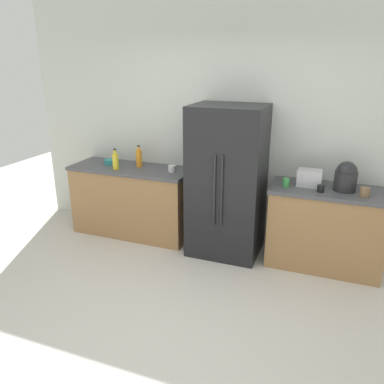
{
  "coord_description": "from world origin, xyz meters",
  "views": [
    {
      "loc": [
        1.18,
        -2.56,
        2.21
      ],
      "look_at": [
        0.02,
        0.47,
        1.08
      ],
      "focal_mm": 36.09,
      "sensor_mm": 36.0,
      "label": 1
    }
  ],
  "objects_px": {
    "cup_c": "(172,169)",
    "cup_d": "(365,192)",
    "bottle_b": "(115,161)",
    "cup_b": "(321,189)",
    "toaster": "(309,178)",
    "refrigerator": "(227,182)",
    "bottle_a": "(139,158)",
    "cup_a": "(286,182)",
    "rice_cooker": "(346,177)",
    "bowl_a": "(111,162)"
  },
  "relations": [
    {
      "from": "refrigerator",
      "to": "cup_d",
      "type": "relative_size",
      "value": 18.34
    },
    {
      "from": "toaster",
      "to": "rice_cooker",
      "type": "height_order",
      "value": "rice_cooker"
    },
    {
      "from": "refrigerator",
      "to": "rice_cooker",
      "type": "distance_m",
      "value": 1.27
    },
    {
      "from": "cup_b",
      "to": "bottle_a",
      "type": "bearing_deg",
      "value": 174.87
    },
    {
      "from": "bottle_b",
      "to": "cup_b",
      "type": "xyz_separation_m",
      "value": [
        2.42,
        0.02,
        -0.07
      ]
    },
    {
      "from": "cup_a",
      "to": "cup_b",
      "type": "height_order",
      "value": "cup_a"
    },
    {
      "from": "bottle_a",
      "to": "cup_c",
      "type": "distance_m",
      "value": 0.49
    },
    {
      "from": "bottle_b",
      "to": "cup_a",
      "type": "distance_m",
      "value": 2.07
    },
    {
      "from": "cup_a",
      "to": "rice_cooker",
      "type": "bearing_deg",
      "value": 8.59
    },
    {
      "from": "cup_a",
      "to": "bottle_a",
      "type": "bearing_deg",
      "value": 175.32
    },
    {
      "from": "rice_cooker",
      "to": "bottle_b",
      "type": "relative_size",
      "value": 1.19
    },
    {
      "from": "cup_b",
      "to": "bowl_a",
      "type": "relative_size",
      "value": 0.38
    },
    {
      "from": "bottle_b",
      "to": "cup_c",
      "type": "relative_size",
      "value": 2.86
    },
    {
      "from": "refrigerator",
      "to": "toaster",
      "type": "relative_size",
      "value": 6.85
    },
    {
      "from": "bottle_a",
      "to": "cup_d",
      "type": "xyz_separation_m",
      "value": [
        2.63,
        -0.19,
        -0.07
      ]
    },
    {
      "from": "refrigerator",
      "to": "rice_cooker",
      "type": "relative_size",
      "value": 5.57
    },
    {
      "from": "cup_a",
      "to": "bowl_a",
      "type": "relative_size",
      "value": 0.51
    },
    {
      "from": "toaster",
      "to": "cup_c",
      "type": "height_order",
      "value": "toaster"
    },
    {
      "from": "cup_a",
      "to": "cup_b",
      "type": "relative_size",
      "value": 1.32
    },
    {
      "from": "toaster",
      "to": "bottle_b",
      "type": "distance_m",
      "value": 2.3
    },
    {
      "from": "rice_cooker",
      "to": "cup_c",
      "type": "bearing_deg",
      "value": 179.97
    },
    {
      "from": "refrigerator",
      "to": "bottle_a",
      "type": "xyz_separation_m",
      "value": [
        -1.19,
        0.12,
        0.15
      ]
    },
    {
      "from": "bottle_b",
      "to": "bowl_a",
      "type": "distance_m",
      "value": 0.3
    },
    {
      "from": "bottle_a",
      "to": "cup_d",
      "type": "bearing_deg",
      "value": -4.04
    },
    {
      "from": "refrigerator",
      "to": "bowl_a",
      "type": "distance_m",
      "value": 1.6
    },
    {
      "from": "bottle_a",
      "to": "cup_c",
      "type": "bearing_deg",
      "value": -7.37
    },
    {
      "from": "rice_cooker",
      "to": "bowl_a",
      "type": "relative_size",
      "value": 1.66
    },
    {
      "from": "toaster",
      "to": "bottle_b",
      "type": "relative_size",
      "value": 0.97
    },
    {
      "from": "bottle_a",
      "to": "bowl_a",
      "type": "height_order",
      "value": "bottle_a"
    },
    {
      "from": "refrigerator",
      "to": "toaster",
      "type": "xyz_separation_m",
      "value": [
        0.89,
        0.06,
        0.13
      ]
    },
    {
      "from": "cup_d",
      "to": "refrigerator",
      "type": "bearing_deg",
      "value": 177.34
    },
    {
      "from": "cup_b",
      "to": "bowl_a",
      "type": "height_order",
      "value": "cup_b"
    },
    {
      "from": "cup_c",
      "to": "bowl_a",
      "type": "height_order",
      "value": "cup_c"
    },
    {
      "from": "bottle_a",
      "to": "bottle_b",
      "type": "relative_size",
      "value": 1.05
    },
    {
      "from": "refrigerator",
      "to": "rice_cooker",
      "type": "bearing_deg",
      "value": 2.55
    },
    {
      "from": "toaster",
      "to": "bottle_a",
      "type": "height_order",
      "value": "bottle_a"
    },
    {
      "from": "rice_cooker",
      "to": "bottle_a",
      "type": "xyz_separation_m",
      "value": [
        -2.44,
        0.06,
        -0.04
      ]
    },
    {
      "from": "rice_cooker",
      "to": "bottle_b",
      "type": "bearing_deg",
      "value": -176.56
    },
    {
      "from": "rice_cooker",
      "to": "cup_c",
      "type": "xyz_separation_m",
      "value": [
        -1.96,
        0.0,
        -0.11
      ]
    },
    {
      "from": "toaster",
      "to": "cup_b",
      "type": "bearing_deg",
      "value": -47.73
    },
    {
      "from": "bottle_a",
      "to": "toaster",
      "type": "bearing_deg",
      "value": -1.57
    },
    {
      "from": "refrigerator",
      "to": "cup_b",
      "type": "xyz_separation_m",
      "value": [
        1.02,
        -0.08,
        0.07
      ]
    },
    {
      "from": "rice_cooker",
      "to": "bottle_a",
      "type": "height_order",
      "value": "rice_cooker"
    },
    {
      "from": "bottle_a",
      "to": "bowl_a",
      "type": "distance_m",
      "value": 0.41
    },
    {
      "from": "cup_a",
      "to": "bowl_a",
      "type": "bearing_deg",
      "value": 176.42
    },
    {
      "from": "cup_c",
      "to": "cup_d",
      "type": "xyz_separation_m",
      "value": [
        2.15,
        -0.12,
        0.01
      ]
    },
    {
      "from": "rice_cooker",
      "to": "bottle_a",
      "type": "relative_size",
      "value": 1.13
    },
    {
      "from": "bottle_b",
      "to": "cup_a",
      "type": "xyz_separation_m",
      "value": [
        2.06,
        0.07,
        -0.06
      ]
    },
    {
      "from": "bottle_a",
      "to": "bowl_a",
      "type": "relative_size",
      "value": 1.46
    },
    {
      "from": "bottle_a",
      "to": "cup_d",
      "type": "relative_size",
      "value": 2.91
    }
  ]
}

